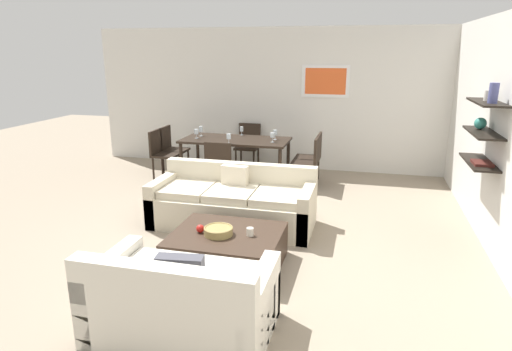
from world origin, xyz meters
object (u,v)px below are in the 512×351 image
Objects in this scene: apple_on_coffee_table at (200,229)px; dining_table at (236,143)px; dining_chair_right_near at (309,160)px; wine_glass_left_far at (201,129)px; dining_chair_left_near at (161,151)px; loveseat_white at (182,302)px; coffee_table at (227,249)px; wine_glass_foot at (229,137)px; wine_glass_right_near at (273,135)px; wine_glass_left_near at (196,132)px; dining_chair_head at (248,143)px; dining_chair_right_far at (312,154)px; decorative_bowl at (218,231)px; dining_chair_left_far at (171,146)px; sofa_beige at (233,204)px; dining_chair_foot at (220,164)px; wine_glass_right_far at (275,133)px; candle_jar at (250,232)px; wine_glass_head at (242,129)px.

dining_table reaches higher than apple_on_coffee_table.
dining_chair_right_near is 2.11m from wine_glass_left_far.
dining_chair_left_near is at bearing 122.35° from apple_on_coffee_table.
loveseat_white reaches higher than coffee_table.
apple_on_coffee_table is at bearing -79.81° from dining_table.
dining_chair_left_near is 1.41m from wine_glass_foot.
wine_glass_right_near is (2.05, 0.09, 0.36)m from dining_chair_left_near.
coffee_table is at bearing -63.28° from wine_glass_left_near.
wine_glass_left_near is at bearing -125.61° from dining_chair_head.
apple_on_coffee_table is at bearing -57.65° from dining_chair_left_near.
dining_chair_right_near is at bearing -90.00° from dining_chair_right_far.
dining_chair_left_far reaches higher than decorative_bowl.
sofa_beige and loveseat_white have the same top height.
dining_chair_left_near is (-1.94, 3.06, 0.08)m from apple_on_coffee_table.
apple_on_coffee_table is (-0.01, -1.19, 0.13)m from sofa_beige.
decorative_bowl reaches higher than coffee_table.
sofa_beige is at bearing -108.44° from dining_chair_right_far.
dining_chair_right_near reaches higher than dining_table.
dining_chair_head is at bearing 90.00° from dining_table.
dining_chair_right_near is at bearing 83.64° from loveseat_white.
dining_table is (-0.87, 3.22, 0.49)m from coffee_table.
dining_chair_right_near is (0.00, -0.41, 0.00)m from dining_chair_right_far.
wine_glass_right_far reaches higher than dining_chair_foot.
loveseat_white is at bearing -87.58° from wine_glass_right_near.
dining_chair_left_near is 1.72m from dining_chair_head.
wine_glass_foot is (1.35, -0.19, 0.36)m from dining_chair_left_near.
dining_chair_left_far is at bearing 171.42° from dining_chair_right_near.
candle_jar is (0.33, 0.06, -0.00)m from decorative_bowl.
dining_chair_left_near is 1.00× the size of dining_chair_right_far.
dining_table is at bearing -171.42° from dining_chair_right_far.
sofa_beige is 2.42× the size of dining_chair_left_near.
dining_table is at bearing -90.00° from wine_glass_head.
wine_glass_foot is 1.00× the size of wine_glass_right_near.
wine_glass_left_far is (-0.70, 0.11, 0.19)m from dining_table.
dining_chair_left_far is (-2.23, 4.65, 0.21)m from loveseat_white.
dining_chair_left_far is at bearing 171.23° from wine_glass_right_near.
dining_chair_left_near is at bearing 172.03° from wine_glass_foot.
dining_chair_foot is at bearing -141.81° from dining_chair_right_far.
wine_glass_right_near is at bearing 92.42° from loveseat_white.
loveseat_white reaches higher than decorative_bowl.
apple_on_coffee_table is 2.97m from wine_glass_foot.
dining_table is at bearing 105.08° from coffee_table.
candle_jar is 3.90m from dining_chair_left_near.
dining_chair_head and dining_chair_right_near have the same top height.
wine_glass_left_near reaches higher than sofa_beige.
sofa_beige is at bearing -43.88° from dining_chair_left_near.
candle_jar is at bearing -54.05° from dining_chair_left_far.
loveseat_white is at bearing -62.25° from dining_chair_left_near.
dining_chair_right_far is 1.41m from wine_glass_head.
wine_glass_left_near is 1.01× the size of wine_glass_right_near.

